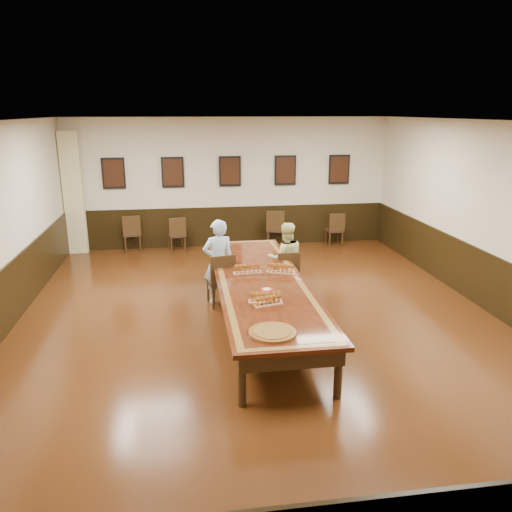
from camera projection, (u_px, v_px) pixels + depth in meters
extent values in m
cube|color=black|center=(260.00, 323.00, 8.18)|extent=(8.00, 10.00, 0.02)
cube|color=white|center=(261.00, 120.00, 7.27)|extent=(8.00, 10.00, 0.02)
cube|color=beige|center=(230.00, 183.00, 12.48)|extent=(8.00, 0.02, 3.20)
cube|color=beige|center=(390.00, 417.00, 2.97)|extent=(8.00, 0.02, 3.20)
cube|color=beige|center=(499.00, 220.00, 8.28)|extent=(0.02, 10.00, 3.20)
imported|color=#549AD2|center=(218.00, 262.00, 8.85)|extent=(0.62, 0.47, 1.53)
imported|color=#D9DF8B|center=(286.00, 259.00, 9.29)|extent=(0.69, 0.54, 1.38)
cube|color=#E04A87|center=(298.00, 279.00, 7.98)|extent=(0.11, 0.14, 0.01)
cube|color=#C0B884|center=(73.00, 194.00, 11.82)|extent=(0.45, 0.18, 2.90)
cube|color=black|center=(231.00, 226.00, 12.76)|extent=(7.98, 0.04, 1.00)
cube|color=black|center=(488.00, 282.00, 8.59)|extent=(0.04, 9.98, 1.00)
cube|color=black|center=(261.00, 281.00, 7.97)|extent=(1.40, 5.00, 0.06)
cube|color=olive|center=(261.00, 280.00, 7.96)|extent=(1.28, 4.88, 0.00)
cube|color=black|center=(261.00, 279.00, 7.96)|extent=(1.10, 4.70, 0.00)
cube|color=black|center=(261.00, 290.00, 8.01)|extent=(1.25, 4.85, 0.18)
cylinder|color=black|center=(242.00, 380.00, 5.79)|extent=(0.10, 0.10, 0.69)
cylinder|color=black|center=(338.00, 372.00, 5.96)|extent=(0.10, 0.10, 0.69)
cylinder|color=black|center=(215.00, 263.00, 10.20)|extent=(0.10, 0.10, 0.69)
cylinder|color=black|center=(271.00, 261.00, 10.36)|extent=(0.10, 0.10, 0.69)
cube|color=black|center=(114.00, 173.00, 11.94)|extent=(0.54, 0.03, 0.74)
cube|color=black|center=(113.00, 173.00, 11.92)|extent=(0.46, 0.01, 0.64)
cube|color=black|center=(173.00, 172.00, 12.13)|extent=(0.54, 0.03, 0.74)
cube|color=black|center=(173.00, 172.00, 12.12)|extent=(0.46, 0.01, 0.64)
cube|color=black|center=(230.00, 171.00, 12.33)|extent=(0.54, 0.03, 0.74)
cube|color=black|center=(230.00, 171.00, 12.31)|extent=(0.46, 0.01, 0.64)
cube|color=black|center=(285.00, 170.00, 12.52)|extent=(0.54, 0.03, 0.74)
cube|color=black|center=(286.00, 170.00, 12.51)|extent=(0.46, 0.01, 0.64)
cube|color=black|center=(339.00, 169.00, 12.72)|extent=(0.54, 0.03, 0.74)
cube|color=black|center=(339.00, 169.00, 12.70)|extent=(0.46, 0.01, 0.64)
cube|color=#925E3D|center=(248.00, 273.00, 8.25)|extent=(0.48, 0.17, 0.03)
cube|color=#925E3D|center=(280.00, 273.00, 8.26)|extent=(0.49, 0.30, 0.03)
cube|color=#925E3D|center=(265.00, 302.00, 7.00)|extent=(0.48, 0.18, 0.03)
cube|color=#925E3D|center=(268.00, 305.00, 6.91)|extent=(0.43, 0.22, 0.03)
cylinder|color=red|center=(267.00, 290.00, 7.49)|extent=(0.19, 0.19, 0.02)
cylinder|color=silver|center=(267.00, 289.00, 7.49)|extent=(0.11, 0.11, 0.01)
cylinder|color=#552E11|center=(272.00, 333.00, 6.02)|extent=(0.67, 0.67, 0.04)
cylinder|color=olive|center=(272.00, 331.00, 6.02)|extent=(0.53, 0.53, 0.01)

